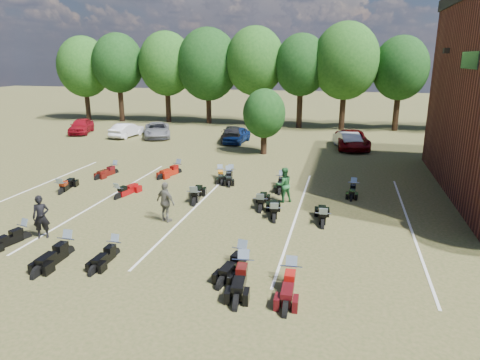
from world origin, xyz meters
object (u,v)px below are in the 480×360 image
(motorcycle_7, at_px, (119,198))
(motorcycle_14, at_px, (115,173))
(car_4, at_px, (237,135))
(motorcycle_3, at_px, (68,254))
(car_0, at_px, (81,126))
(motorcycle_0, at_px, (25,239))
(person_black, at_px, (41,217))
(person_green, at_px, (284,185))
(person_grey, at_px, (166,202))

(motorcycle_7, distance_m, motorcycle_14, 5.27)
(car_4, relative_size, motorcycle_3, 1.66)
(car_0, relative_size, motorcycle_14, 2.04)
(car_0, bearing_deg, motorcycle_0, -80.19)
(car_0, bearing_deg, motorcycle_7, -70.52)
(motorcycle_7, bearing_deg, motorcycle_3, 115.24)
(motorcycle_14, bearing_deg, motorcycle_0, -69.36)
(motorcycle_3, height_order, motorcycle_14, motorcycle_3)
(person_black, bearing_deg, person_green, 10.48)
(car_4, bearing_deg, person_black, -92.71)
(person_black, bearing_deg, person_grey, 7.37)
(person_black, height_order, motorcycle_14, person_black)
(person_black, relative_size, person_green, 0.99)
(person_black, distance_m, person_grey, 5.09)
(car_0, height_order, motorcycle_14, car_0)
(person_grey, xyz_separation_m, motorcycle_7, (-3.76, 2.43, -0.92))
(motorcycle_0, distance_m, motorcycle_7, 5.75)
(motorcycle_3, xyz_separation_m, motorcycle_14, (-4.27, 10.94, 0.00))
(car_4, bearing_deg, motorcycle_7, -93.53)
(car_4, relative_size, person_grey, 2.12)
(car_0, xyz_separation_m, motorcycle_7, (13.55, -17.16, -0.73))
(motorcycle_0, bearing_deg, motorcycle_14, 112.95)
(person_grey, bearing_deg, motorcycle_3, 84.79)
(motorcycle_14, bearing_deg, person_black, -65.30)
(car_4, height_order, motorcycle_7, car_4)
(car_4, relative_size, motorcycle_0, 1.86)
(person_grey, bearing_deg, car_4, -61.41)
(person_green, bearing_deg, motorcycle_14, -46.02)
(car_4, xyz_separation_m, motorcycle_7, (-2.28, -16.23, -0.66))
(motorcycle_7, xyz_separation_m, motorcycle_14, (-2.77, 4.48, 0.00))
(car_0, distance_m, person_grey, 26.14)
(motorcycle_3, bearing_deg, person_black, 148.92)
(motorcycle_3, bearing_deg, motorcycle_14, 110.78)
(car_0, bearing_deg, motorcycle_3, -76.32)
(person_grey, xyz_separation_m, motorcycle_14, (-6.53, 6.91, -0.92))
(person_grey, height_order, motorcycle_3, person_grey)
(person_black, xyz_separation_m, person_grey, (4.19, 2.89, 0.02))
(motorcycle_7, bearing_deg, person_grey, 159.25)
(car_4, bearing_deg, motorcycle_3, -87.51)
(person_black, bearing_deg, car_4, 55.61)
(motorcycle_14, bearing_deg, motorcycle_3, -57.39)
(motorcycle_3, bearing_deg, motorcycle_0, 161.84)
(car_0, xyz_separation_m, person_green, (22.02, -15.60, 0.18))
(person_green, distance_m, person_grey, 6.18)
(car_4, bearing_deg, person_green, -62.65)
(car_0, relative_size, motorcycle_3, 1.82)
(person_black, height_order, motorcycle_7, person_black)
(person_black, relative_size, motorcycle_3, 0.76)
(person_green, relative_size, motorcycle_3, 0.77)
(person_black, bearing_deg, motorcycle_3, -57.75)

